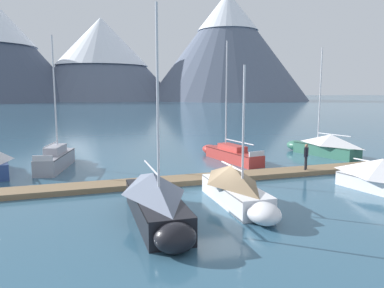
{
  "coord_description": "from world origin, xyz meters",
  "views": [
    {
      "loc": [
        -5.62,
        -17.29,
        5.46
      ],
      "look_at": [
        0.0,
        6.0,
        2.0
      ],
      "focal_mm": 34.95,
      "sensor_mm": 36.0,
      "label": 1
    }
  ],
  "objects_px": {
    "sailboat_mid_dock_starboard": "(237,187)",
    "person_on_dock": "(306,155)",
    "sailboat_mid_dock_port": "(156,199)",
    "sailboat_far_berth": "(229,153)",
    "sailboat_end_of_dock": "(323,145)",
    "sailboat_second_berth": "(57,158)"
  },
  "relations": [
    {
      "from": "sailboat_end_of_dock",
      "to": "sailboat_mid_dock_starboard",
      "type": "bearing_deg",
      "value": -136.61
    },
    {
      "from": "sailboat_mid_dock_port",
      "to": "person_on_dock",
      "type": "bearing_deg",
      "value": 31.25
    },
    {
      "from": "sailboat_mid_dock_starboard",
      "to": "sailboat_far_berth",
      "type": "height_order",
      "value": "sailboat_far_berth"
    },
    {
      "from": "sailboat_mid_dock_starboard",
      "to": "person_on_dock",
      "type": "xyz_separation_m",
      "value": [
        6.74,
        5.24,
        0.4
      ]
    },
    {
      "from": "sailboat_mid_dock_port",
      "to": "sailboat_end_of_dock",
      "type": "xyz_separation_m",
      "value": [
        15.98,
        12.58,
        -0.07
      ]
    },
    {
      "from": "sailboat_mid_dock_starboard",
      "to": "sailboat_end_of_dock",
      "type": "relative_size",
      "value": 0.73
    },
    {
      "from": "sailboat_second_berth",
      "to": "sailboat_mid_dock_starboard",
      "type": "height_order",
      "value": "sailboat_second_berth"
    },
    {
      "from": "sailboat_far_berth",
      "to": "person_on_dock",
      "type": "xyz_separation_m",
      "value": [
        3.29,
        -5.89,
        0.71
      ]
    },
    {
      "from": "sailboat_second_berth",
      "to": "sailboat_end_of_dock",
      "type": "xyz_separation_m",
      "value": [
        21.25,
        0.03,
        0.19
      ]
    },
    {
      "from": "sailboat_end_of_dock",
      "to": "person_on_dock",
      "type": "height_order",
      "value": "sailboat_end_of_dock"
    },
    {
      "from": "sailboat_far_berth",
      "to": "sailboat_end_of_dock",
      "type": "relative_size",
      "value": 1.03
    },
    {
      "from": "sailboat_mid_dock_starboard",
      "to": "person_on_dock",
      "type": "height_order",
      "value": "sailboat_mid_dock_starboard"
    },
    {
      "from": "sailboat_mid_dock_starboard",
      "to": "sailboat_far_berth",
      "type": "xyz_separation_m",
      "value": [
        3.45,
        11.14,
        -0.31
      ]
    },
    {
      "from": "sailboat_second_berth",
      "to": "sailboat_far_berth",
      "type": "bearing_deg",
      "value": -0.46
    },
    {
      "from": "sailboat_far_berth",
      "to": "sailboat_end_of_dock",
      "type": "height_order",
      "value": "sailboat_far_berth"
    },
    {
      "from": "sailboat_far_berth",
      "to": "person_on_dock",
      "type": "bearing_deg",
      "value": -60.86
    },
    {
      "from": "sailboat_second_berth",
      "to": "sailboat_mid_dock_port",
      "type": "distance_m",
      "value": 13.61
    },
    {
      "from": "sailboat_second_berth",
      "to": "sailboat_mid_dock_starboard",
      "type": "relative_size",
      "value": 1.4
    },
    {
      "from": "sailboat_far_berth",
      "to": "sailboat_second_berth",
      "type": "bearing_deg",
      "value": 179.54
    },
    {
      "from": "sailboat_mid_dock_port",
      "to": "sailboat_far_berth",
      "type": "xyz_separation_m",
      "value": [
        7.51,
        12.45,
        -0.38
      ]
    },
    {
      "from": "sailboat_mid_dock_port",
      "to": "sailboat_far_berth",
      "type": "bearing_deg",
      "value": 58.89
    },
    {
      "from": "sailboat_mid_dock_port",
      "to": "sailboat_end_of_dock",
      "type": "distance_m",
      "value": 20.34
    }
  ]
}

